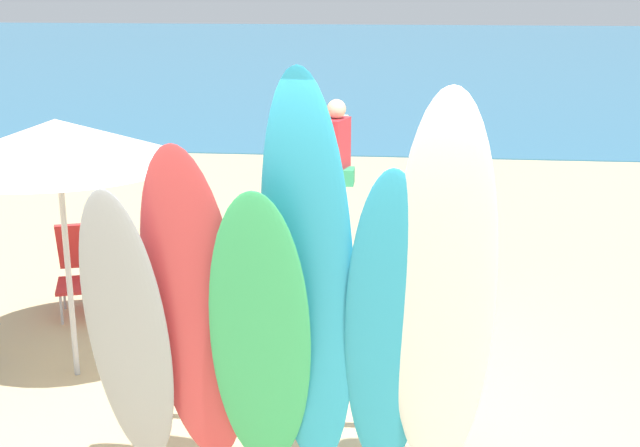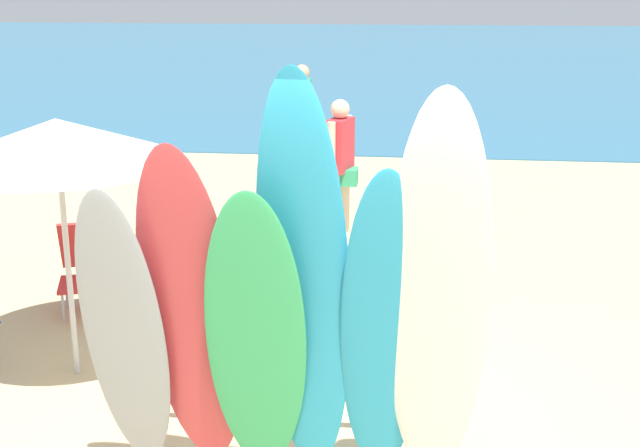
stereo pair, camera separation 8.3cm
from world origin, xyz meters
TOP-DOWN VIEW (x-y plane):
  - ground at (0.00, 14.00)m, footprint 60.00×60.00m
  - ocean_water at (0.00, 29.26)m, footprint 60.00×40.00m
  - surfboard_rack at (0.00, 0.00)m, footprint 2.22×0.07m
  - surfboard_grey_0 at (-0.90, -0.61)m, footprint 0.49×0.69m
  - surfboard_red_1 at (-0.52, -0.54)m, footprint 0.60×0.69m
  - surfboard_green_2 at (-0.14, -0.58)m, footprint 0.62×0.69m
  - surfboard_teal_3 at (0.13, -0.53)m, footprint 0.58×0.65m
  - surfboard_teal_4 at (0.58, -0.52)m, footprint 0.52×0.63m
  - surfboard_white_5 at (0.88, -0.59)m, footprint 0.59×0.67m
  - beachgoer_strolling at (-0.99, 7.82)m, footprint 0.44×0.64m
  - beachgoer_midbeach at (-0.13, 4.68)m, footprint 0.42×0.59m
  - beachgoer_near_rack at (1.07, 2.78)m, footprint 0.43×0.49m
  - beach_chair_red at (-2.26, 2.17)m, footprint 0.70×0.83m
  - beach_umbrella at (-1.84, 0.82)m, footprint 1.83×1.83m

SIDE VIEW (x-z plane):
  - ground at x=0.00m, z-range 0.00..0.00m
  - ocean_water at x=0.00m, z-range 0.00..0.02m
  - beach_chair_red at x=-2.26m, z-range 0.02..0.83m
  - surfboard_rack at x=0.00m, z-range 0.17..0.86m
  - beachgoer_near_rack at x=1.07m, z-range 0.12..1.75m
  - beachgoer_midbeach at x=-0.13m, z-range 0.12..1.75m
  - surfboard_green_2 at x=-0.14m, z-range 0.00..1.96m
  - beachgoer_strolling at x=-0.99m, z-range 0.13..1.83m
  - surfboard_grey_0 at x=-0.90m, z-range 0.00..1.96m
  - surfboard_teal_4 at x=0.58m, z-range 0.00..2.07m
  - surfboard_red_1 at x=-0.52m, z-range 0.00..2.19m
  - surfboard_white_5 at x=0.88m, z-range 0.00..2.50m
  - surfboard_teal_3 at x=0.13m, z-range 0.00..2.58m
  - beach_umbrella at x=-1.84m, z-range 0.84..2.85m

